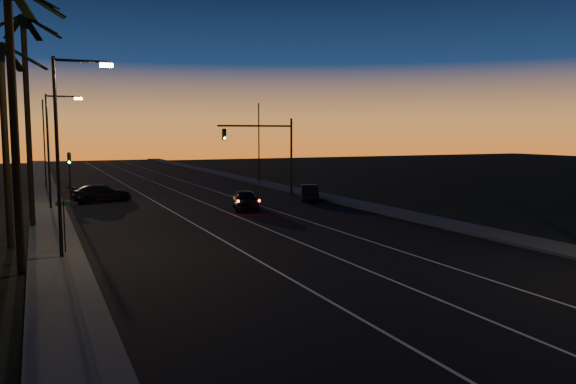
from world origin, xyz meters
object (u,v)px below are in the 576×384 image
lead_car (245,200)px  cross_car (101,193)px  signal_mast (267,143)px  right_car (310,193)px

lead_car → cross_car: lead_car is taller
signal_mast → right_car: size_ratio=1.70×
right_car → cross_car: bearing=159.0°
right_car → lead_car: bearing=-156.0°
lead_car → right_car: lead_car is taller
signal_mast → lead_car: 10.10m
signal_mast → lead_car: (-4.96, -7.82, -4.04)m
lead_car → right_car: 7.47m
signal_mast → cross_car: size_ratio=1.34×
signal_mast → right_car: signal_mast is taller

